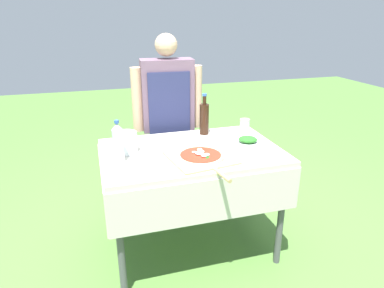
{
  "coord_description": "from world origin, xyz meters",
  "views": [
    {
      "loc": [
        -0.59,
        -2.02,
        1.63
      ],
      "look_at": [
        0.01,
        0.0,
        0.82
      ],
      "focal_mm": 32.0,
      "sensor_mm": 36.0,
      "label": 1
    }
  ],
  "objects_px": {
    "person_cook": "(168,113)",
    "plate_stack": "(170,141)",
    "oil_bottle": "(204,118)",
    "water_bottle": "(118,143)",
    "herb_container": "(248,140)",
    "pizza_on_peel": "(201,157)",
    "mixing_tub": "(126,142)",
    "prep_table": "(191,163)",
    "sauce_jar": "(245,126)"
  },
  "relations": [
    {
      "from": "person_cook",
      "to": "plate_stack",
      "type": "relative_size",
      "value": 6.04
    },
    {
      "from": "oil_bottle",
      "to": "water_bottle",
      "type": "distance_m",
      "value": 0.75
    },
    {
      "from": "oil_bottle",
      "to": "herb_container",
      "type": "distance_m",
      "value": 0.37
    },
    {
      "from": "person_cook",
      "to": "water_bottle",
      "type": "bearing_deg",
      "value": 58.74
    },
    {
      "from": "pizza_on_peel",
      "to": "herb_container",
      "type": "height_order",
      "value": "herb_container"
    },
    {
      "from": "oil_bottle",
      "to": "mixing_tub",
      "type": "distance_m",
      "value": 0.63
    },
    {
      "from": "prep_table",
      "to": "mixing_tub",
      "type": "xyz_separation_m",
      "value": [
        -0.42,
        0.08,
        0.16
      ]
    },
    {
      "from": "oil_bottle",
      "to": "sauce_jar",
      "type": "relative_size",
      "value": 3.08
    },
    {
      "from": "water_bottle",
      "to": "mixing_tub",
      "type": "bearing_deg",
      "value": 68.21
    },
    {
      "from": "pizza_on_peel",
      "to": "plate_stack",
      "type": "bearing_deg",
      "value": 101.45
    },
    {
      "from": "person_cook",
      "to": "herb_container",
      "type": "distance_m",
      "value": 0.72
    },
    {
      "from": "person_cook",
      "to": "sauce_jar",
      "type": "relative_size",
      "value": 14.99
    },
    {
      "from": "person_cook",
      "to": "mixing_tub",
      "type": "height_order",
      "value": "person_cook"
    },
    {
      "from": "person_cook",
      "to": "sauce_jar",
      "type": "distance_m",
      "value": 0.62
    },
    {
      "from": "pizza_on_peel",
      "to": "mixing_tub",
      "type": "bearing_deg",
      "value": 141.68
    },
    {
      "from": "person_cook",
      "to": "mixing_tub",
      "type": "distance_m",
      "value": 0.63
    },
    {
      "from": "pizza_on_peel",
      "to": "oil_bottle",
      "type": "distance_m",
      "value": 0.49
    },
    {
      "from": "person_cook",
      "to": "mixing_tub",
      "type": "bearing_deg",
      "value": 55.5
    },
    {
      "from": "herb_container",
      "to": "plate_stack",
      "type": "height_order",
      "value": "herb_container"
    },
    {
      "from": "prep_table",
      "to": "mixing_tub",
      "type": "bearing_deg",
      "value": 169.37
    },
    {
      "from": "herb_container",
      "to": "mixing_tub",
      "type": "relative_size",
      "value": 1.32
    },
    {
      "from": "prep_table",
      "to": "pizza_on_peel",
      "type": "distance_m",
      "value": 0.2
    },
    {
      "from": "oil_bottle",
      "to": "herb_container",
      "type": "height_order",
      "value": "oil_bottle"
    },
    {
      "from": "mixing_tub",
      "to": "sauce_jar",
      "type": "bearing_deg",
      "value": 10.18
    },
    {
      "from": "pizza_on_peel",
      "to": "herb_container",
      "type": "relative_size",
      "value": 2.98
    },
    {
      "from": "water_bottle",
      "to": "sauce_jar",
      "type": "height_order",
      "value": "water_bottle"
    },
    {
      "from": "herb_container",
      "to": "person_cook",
      "type": "bearing_deg",
      "value": 127.53
    },
    {
      "from": "water_bottle",
      "to": "herb_container",
      "type": "relative_size",
      "value": 1.4
    },
    {
      "from": "sauce_jar",
      "to": "plate_stack",
      "type": "bearing_deg",
      "value": -172.18
    },
    {
      "from": "person_cook",
      "to": "water_bottle",
      "type": "height_order",
      "value": "person_cook"
    },
    {
      "from": "person_cook",
      "to": "water_bottle",
      "type": "xyz_separation_m",
      "value": [
        -0.45,
        -0.65,
        0.02
      ]
    },
    {
      "from": "water_bottle",
      "to": "plate_stack",
      "type": "height_order",
      "value": "water_bottle"
    },
    {
      "from": "water_bottle",
      "to": "herb_container",
      "type": "height_order",
      "value": "water_bottle"
    },
    {
      "from": "herb_container",
      "to": "water_bottle",
      "type": "bearing_deg",
      "value": -175.13
    },
    {
      "from": "plate_stack",
      "to": "sauce_jar",
      "type": "distance_m",
      "value": 0.61
    },
    {
      "from": "herb_container",
      "to": "plate_stack",
      "type": "relative_size",
      "value": 0.77
    },
    {
      "from": "oil_bottle",
      "to": "plate_stack",
      "type": "xyz_separation_m",
      "value": [
        -0.29,
        -0.12,
        -0.11
      ]
    },
    {
      "from": "prep_table",
      "to": "plate_stack",
      "type": "distance_m",
      "value": 0.22
    },
    {
      "from": "prep_table",
      "to": "water_bottle",
      "type": "distance_m",
      "value": 0.53
    },
    {
      "from": "herb_container",
      "to": "sauce_jar",
      "type": "bearing_deg",
      "value": 70.66
    },
    {
      "from": "oil_bottle",
      "to": "water_bottle",
      "type": "bearing_deg",
      "value": -151.91
    },
    {
      "from": "water_bottle",
      "to": "person_cook",
      "type": "bearing_deg",
      "value": 55.26
    },
    {
      "from": "person_cook",
      "to": "sauce_jar",
      "type": "bearing_deg",
      "value": 150.76
    },
    {
      "from": "pizza_on_peel",
      "to": "plate_stack",
      "type": "xyz_separation_m",
      "value": [
        -0.12,
        0.33,
        0.0
      ]
    },
    {
      "from": "water_bottle",
      "to": "plate_stack",
      "type": "xyz_separation_m",
      "value": [
        0.37,
        0.23,
        -0.11
      ]
    },
    {
      "from": "herb_container",
      "to": "mixing_tub",
      "type": "distance_m",
      "value": 0.83
    },
    {
      "from": "herb_container",
      "to": "sauce_jar",
      "type": "height_order",
      "value": "sauce_jar"
    },
    {
      "from": "water_bottle",
      "to": "sauce_jar",
      "type": "xyz_separation_m",
      "value": [
        0.97,
        0.31,
        -0.08
      ]
    },
    {
      "from": "person_cook",
      "to": "oil_bottle",
      "type": "xyz_separation_m",
      "value": [
        0.21,
        -0.3,
        0.02
      ]
    },
    {
      "from": "plate_stack",
      "to": "pizza_on_peel",
      "type": "bearing_deg",
      "value": -69.95
    }
  ]
}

